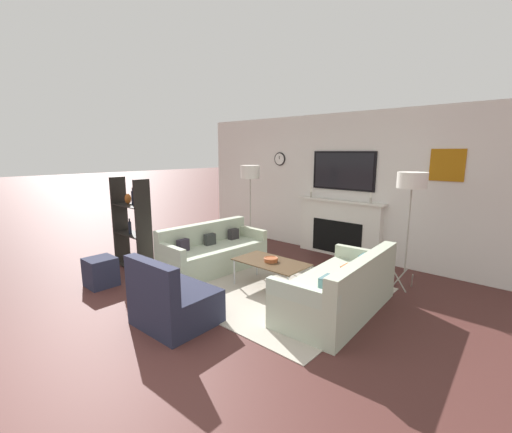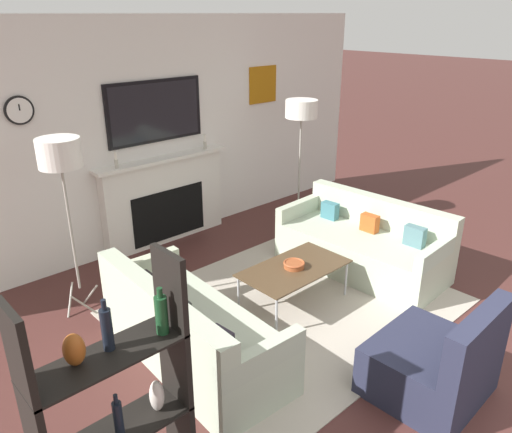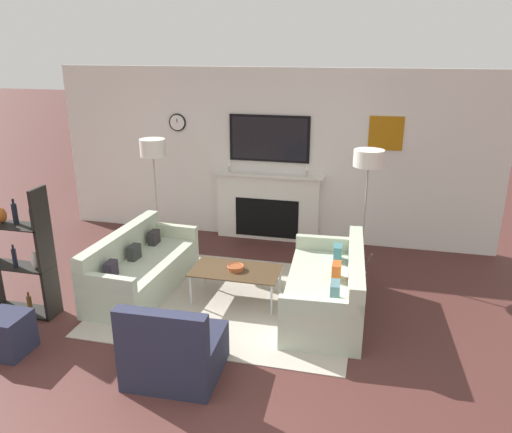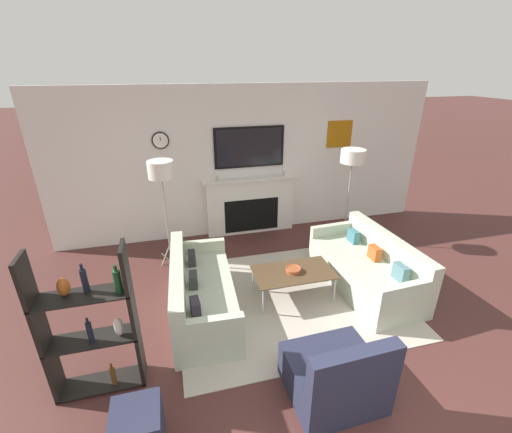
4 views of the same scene
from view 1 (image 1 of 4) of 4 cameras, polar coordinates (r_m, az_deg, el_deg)
name	(u,v)px [view 1 (image 1 of 4)]	position (r m, az deg, el deg)	size (l,w,h in m)	color
ground_plane	(69,376)	(3.79, -28.74, -22.27)	(60.00, 60.00, 0.00)	#482522
fireplace_wall	(343,193)	(6.75, 14.29, 3.84)	(7.01, 0.28, 2.70)	silver
area_rug	(266,287)	(5.21, 1.72, -11.62)	(3.01, 2.47, 0.01)	#B0A597
couch_left	(213,253)	(5.91, -7.22, -6.11)	(0.85, 1.85, 0.77)	#B0BBA2
couch_right	(340,291)	(4.49, 13.80, -11.94)	(0.96, 1.88, 0.77)	#B0BBA2
armchair	(173,303)	(4.19, -13.68, -13.77)	(0.87, 0.80, 0.84)	#24263A
coffee_table	(271,263)	(5.05, 2.49, -7.78)	(1.08, 0.60, 0.41)	#4C3823
decorative_bowl	(271,259)	(5.03, 2.50, -7.15)	(0.21, 0.21, 0.06)	#9D4B27
floor_lamp_left	(250,173)	(6.84, -0.98, 7.20)	(0.37, 0.37, 1.73)	#9E998E
floor_lamp_right	(412,182)	(5.26, 24.58, 5.21)	(0.40, 0.40, 1.72)	#9E998E
shelf_unit	(132,225)	(6.19, -19.98, -1.35)	(0.83, 0.28, 1.56)	black
ottoman	(101,272)	(5.68, -24.45, -8.41)	(0.40, 0.40, 0.43)	#24263A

